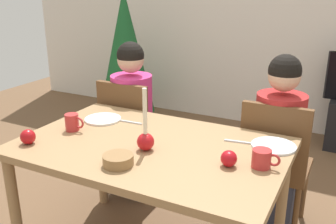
{
  "coord_description": "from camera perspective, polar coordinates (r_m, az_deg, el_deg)",
  "views": [
    {
      "loc": [
        0.92,
        -1.6,
        1.57
      ],
      "look_at": [
        0.0,
        0.2,
        0.87
      ],
      "focal_mm": 40.62,
      "sensor_mm": 36.0,
      "label": 1
    }
  ],
  "objects": [
    {
      "name": "dining_table",
      "position": [
        2.05,
        -2.56,
        -7.0
      ],
      "size": [
        1.4,
        0.9,
        0.75
      ],
      "color": "#99754C",
      "rests_on": "ground"
    },
    {
      "name": "person_right_child",
      "position": [
        2.48,
        16.02,
        -5.48
      ],
      "size": [
        0.3,
        0.3,
        1.17
      ],
      "color": "#33384C",
      "rests_on": "ground"
    },
    {
      "name": "apple_near_candle",
      "position": [
        2.14,
        -20.28,
        -3.5
      ],
      "size": [
        0.08,
        0.08,
        0.08
      ],
      "primitive_type": "sphere",
      "color": "#AB1016",
      "rests_on": "dining_table"
    },
    {
      "name": "apple_by_left_plate",
      "position": [
        1.8,
        9.11,
        -6.9
      ],
      "size": [
        0.08,
        0.08,
        0.08
      ],
      "primitive_type": "sphere",
      "color": "red",
      "rests_on": "dining_table"
    },
    {
      "name": "fork_left",
      "position": [
        2.33,
        -5.91,
        -1.47
      ],
      "size": [
        0.18,
        0.02,
        0.01
      ],
      "primitive_type": "cube",
      "rotation": [
        0.0,
        0.0,
        0.04
      ],
      "color": "silver",
      "rests_on": "dining_table"
    },
    {
      "name": "back_wall",
      "position": [
        4.31,
        15.21,
        14.83
      ],
      "size": [
        6.4,
        0.1,
        2.6
      ],
      "primitive_type": "cube",
      "color": "silver",
      "rests_on": "ground"
    },
    {
      "name": "mug_right",
      "position": [
        1.81,
        13.95,
        -6.8
      ],
      "size": [
        0.13,
        0.09,
        0.09
      ],
      "color": "#B72D2D",
      "rests_on": "dining_table"
    },
    {
      "name": "chair_right",
      "position": [
        2.48,
        15.74,
        -6.98
      ],
      "size": [
        0.4,
        0.4,
        0.9
      ],
      "color": "brown",
      "rests_on": "ground"
    },
    {
      "name": "chair_left",
      "position": [
        2.84,
        -5.65,
        -2.89
      ],
      "size": [
        0.4,
        0.4,
        0.9
      ],
      "color": "brown",
      "rests_on": "ground"
    },
    {
      "name": "bowl_walnuts",
      "position": [
        1.8,
        -7.5,
        -7.16
      ],
      "size": [
        0.15,
        0.15,
        0.05
      ],
      "primitive_type": "cylinder",
      "color": "olive",
      "rests_on": "dining_table"
    },
    {
      "name": "candle_centerpiece",
      "position": [
        1.93,
        -3.4,
        -3.87
      ],
      "size": [
        0.09,
        0.09,
        0.33
      ],
      "color": "red",
      "rests_on": "dining_table"
    },
    {
      "name": "fork_right",
      "position": [
        2.07,
        10.89,
        -4.45
      ],
      "size": [
        0.18,
        0.04,
        0.01
      ],
      "primitive_type": "cube",
      "rotation": [
        0.0,
        0.0,
        0.14
      ],
      "color": "silver",
      "rests_on": "dining_table"
    },
    {
      "name": "plate_left",
      "position": [
        2.4,
        -9.74,
        -1.05
      ],
      "size": [
        0.23,
        0.23,
        0.01
      ],
      "primitive_type": "cylinder",
      "color": "white",
      "rests_on": "dining_table"
    },
    {
      "name": "plate_right",
      "position": [
        2.06,
        15.56,
        -4.92
      ],
      "size": [
        0.23,
        0.23,
        0.01
      ],
      "primitive_type": "cylinder",
      "color": "silver",
      "rests_on": "dining_table"
    },
    {
      "name": "person_left_child",
      "position": [
        2.84,
        -5.33,
        -1.6
      ],
      "size": [
        0.3,
        0.3,
        1.17
      ],
      "color": "#33384C",
      "rests_on": "ground"
    },
    {
      "name": "christmas_tree",
      "position": [
        4.3,
        -6.4,
        8.99
      ],
      "size": [
        0.63,
        0.63,
        1.59
      ],
      "color": "brown",
      "rests_on": "ground"
    },
    {
      "name": "mug_left",
      "position": [
        2.25,
        -14.14,
        -1.51
      ],
      "size": [
        0.12,
        0.08,
        0.1
      ],
      "color": "#B72D2D",
      "rests_on": "dining_table"
    }
  ]
}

